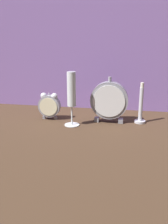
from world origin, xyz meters
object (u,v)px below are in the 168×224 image
Objects in this scene: mantel_clock_silver at (109,101)px; alarm_clock_twin_bell at (49,105)px; champagne_flute at (72,94)px; brass_candlestick at (141,109)px.

alarm_clock_twin_bell is at bearing -178.87° from mantel_clock_silver.
alarm_clock_twin_bell is 0.15m from champagne_flute.
mantel_clock_silver is at bearing 1.13° from alarm_clock_twin_bell.
brass_candlestick is (0.13, 0.02, -0.04)m from mantel_clock_silver.
mantel_clock_silver is at bearing 24.59° from champagne_flute.
champagne_flute is at bearing -163.05° from brass_candlestick.
mantel_clock_silver is 0.88× the size of champagne_flute.
mantel_clock_silver is at bearing -172.27° from brass_candlestick.
champagne_flute reaches higher than mantel_clock_silver.
champagne_flute reaches higher than alarm_clock_twin_bell.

